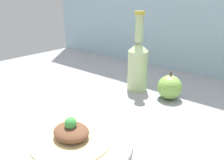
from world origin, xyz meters
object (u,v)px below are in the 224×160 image
Objects in this scene: plated_food at (71,134)px; cider_bottle at (138,63)px; plate at (72,141)px; apple at (170,87)px.

plated_food is 38.38cm from cider_bottle.
cider_bottle is at bearing 100.35° from plate.
plate is 1.49× the size of plated_food.
plate is 1.01× the size of cider_bottle.
apple reaches higher than plated_food.
plate is 37.76cm from apple.
plated_food is (0.00, 0.00, 1.87)cm from plate.
apple is (5.96, 37.16, 3.03)cm from plate.
plate is at bearing -99.11° from apple.
cider_bottle reaches higher than plate.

